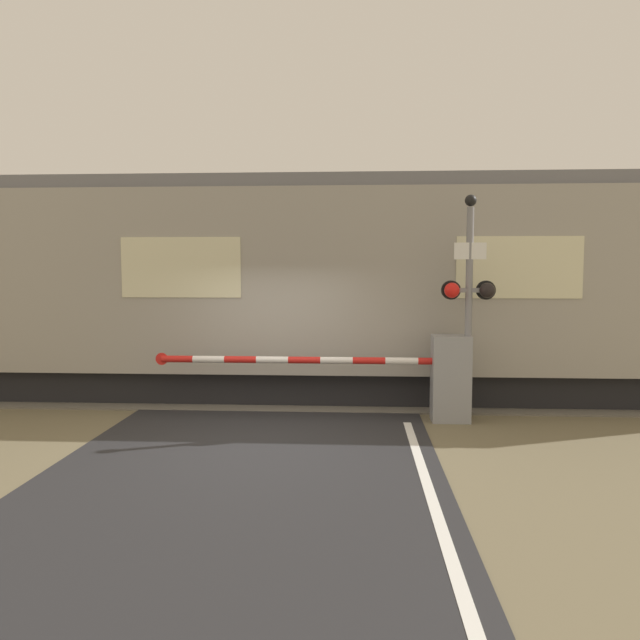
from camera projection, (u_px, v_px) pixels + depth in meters
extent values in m
plane|color=#6B6047|center=(262.00, 439.00, 8.90)|extent=(80.00, 80.00, 0.00)
cube|color=#666056|center=(288.00, 393.00, 12.12)|extent=(36.00, 3.20, 0.03)
cube|color=#595451|center=(283.00, 397.00, 11.40)|extent=(36.00, 0.08, 0.10)
cube|color=#595451|center=(291.00, 383.00, 12.84)|extent=(36.00, 0.08, 0.10)
cube|color=black|center=(203.00, 378.00, 12.20)|extent=(19.07, 2.32, 0.60)
cube|color=#9E998E|center=(201.00, 280.00, 12.05)|extent=(20.73, 2.73, 3.22)
cube|color=slate|center=(200.00, 189.00, 11.90)|extent=(20.31, 2.51, 0.24)
cube|color=beige|center=(519.00, 267.00, 10.32)|extent=(2.07, 0.02, 1.03)
cube|color=beige|center=(181.00, 267.00, 10.66)|extent=(2.07, 0.02, 1.03)
cube|color=gray|center=(451.00, 378.00, 9.91)|extent=(0.60, 0.44, 1.38)
cylinder|color=gray|center=(451.00, 361.00, 9.89)|extent=(0.16, 0.16, 0.18)
cylinder|color=red|center=(434.00, 361.00, 9.90)|extent=(0.52, 0.11, 0.11)
cylinder|color=white|center=(402.00, 361.00, 9.94)|extent=(0.52, 0.11, 0.11)
cylinder|color=red|center=(369.00, 361.00, 9.97)|extent=(0.52, 0.11, 0.11)
cylinder|color=white|center=(337.00, 360.00, 10.00)|extent=(0.52, 0.11, 0.11)
cylinder|color=red|center=(304.00, 360.00, 10.03)|extent=(0.52, 0.11, 0.11)
cylinder|color=white|center=(272.00, 360.00, 10.06)|extent=(0.52, 0.11, 0.11)
cylinder|color=red|center=(240.00, 360.00, 10.09)|extent=(0.52, 0.11, 0.11)
cylinder|color=white|center=(209.00, 359.00, 10.12)|extent=(0.52, 0.11, 0.11)
cylinder|color=red|center=(177.00, 359.00, 10.15)|extent=(0.52, 0.11, 0.11)
cylinder|color=red|center=(162.00, 359.00, 10.17)|extent=(0.20, 0.02, 0.20)
cylinder|color=gray|center=(468.00, 316.00, 9.74)|extent=(0.11, 0.11, 3.38)
cube|color=gray|center=(469.00, 290.00, 9.71)|extent=(0.66, 0.07, 0.07)
sphere|color=red|center=(452.00, 290.00, 9.68)|extent=(0.24, 0.24, 0.24)
sphere|color=black|center=(487.00, 290.00, 9.64)|extent=(0.24, 0.24, 0.24)
cylinder|color=black|center=(451.00, 290.00, 9.79)|extent=(0.30, 0.06, 0.30)
cylinder|color=black|center=(486.00, 290.00, 9.75)|extent=(0.30, 0.06, 0.30)
cube|color=white|center=(470.00, 251.00, 9.62)|extent=(0.49, 0.02, 0.26)
sphere|color=black|center=(471.00, 200.00, 9.60)|extent=(0.18, 0.18, 0.18)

